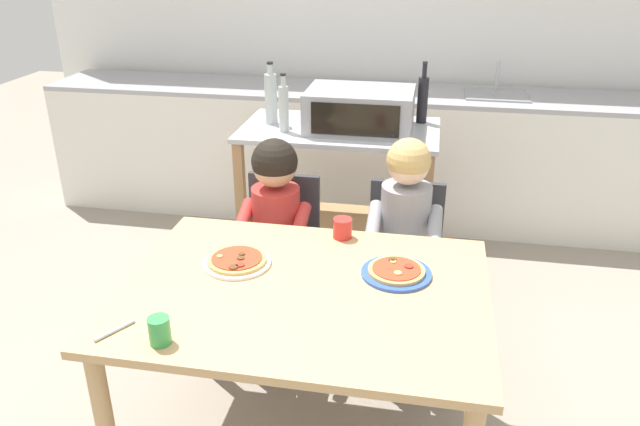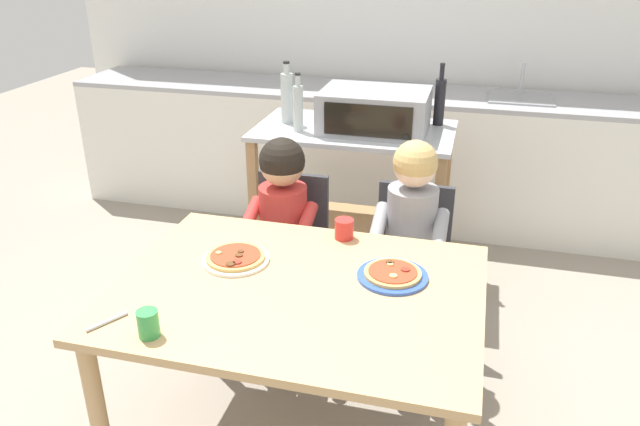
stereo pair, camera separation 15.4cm
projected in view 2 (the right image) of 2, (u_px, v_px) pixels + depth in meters
The scene contains 18 objects.
ground_plane at pixel (355, 306), 3.37m from camera, with size 10.58×10.58×0.00m, color gray.
back_wall_tiled at pixel (409, 12), 4.26m from camera, with size 5.00×0.14×2.70m.
kitchen_counter at pixel (393, 155), 4.28m from camera, with size 4.50×0.60×1.09m.
kitchen_island_cart at pixel (353, 179), 3.45m from camera, with size 1.06×0.61×0.90m.
toaster_oven at pixel (375, 111), 3.25m from camera, with size 0.56×0.41×0.22m.
bottle_clear_vinegar at pixel (298, 107), 3.23m from camera, with size 0.05×0.05×0.31m.
bottle_slim_sauce at pixel (440, 100), 3.33m from camera, with size 0.06×0.06×0.33m.
bottle_brown_beer at pixel (287, 97), 3.37m from camera, with size 0.07×0.07×0.34m.
dining_table at pixel (298, 311), 2.18m from camera, with size 1.26×0.95×0.74m.
dining_chair_left at pixel (288, 247), 2.97m from camera, with size 0.36×0.36×0.81m.
dining_chair_right at pixel (410, 260), 2.85m from camera, with size 0.36×0.36×0.81m.
child_in_red_shirt at pixel (280, 219), 2.79m from camera, with size 0.32×0.42×1.02m.
child_in_grey_shirt at pixel (409, 233), 2.66m from camera, with size 0.32×0.42×1.06m.
pizza_plate_white at pixel (236, 258), 2.30m from camera, with size 0.25×0.25×0.03m.
pizza_plate_blue_rimmed at pixel (393, 275), 2.19m from camera, with size 0.25×0.25×0.03m.
drinking_cup_red at pixel (344, 229), 2.46m from camera, with size 0.08×0.08×0.08m, color red.
drinking_cup_green at pixel (148, 324), 1.86m from camera, with size 0.07×0.07×0.09m, color green.
serving_spoon at pixel (107, 322), 1.94m from camera, with size 0.01×0.01×0.14m, color #B7BABF.
Camera 2 is at (0.54, -1.75, 1.87)m, focal length 34.72 mm.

